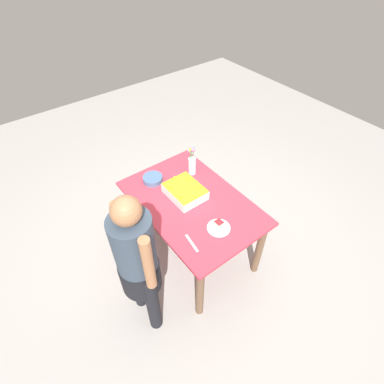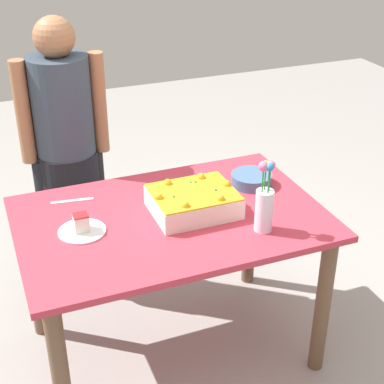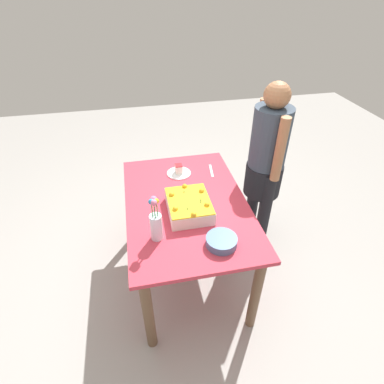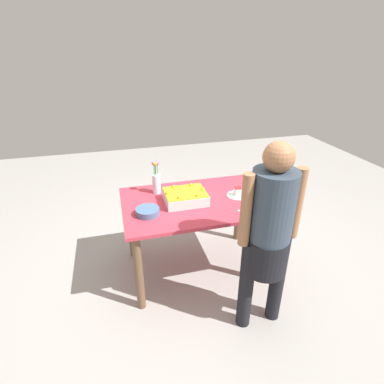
{
  "view_description": "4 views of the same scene",
  "coord_description": "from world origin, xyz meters",
  "px_view_note": "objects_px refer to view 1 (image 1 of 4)",
  "views": [
    {
      "loc": [
        -1.51,
        1.16,
        2.74
      ],
      "look_at": [
        0.0,
        -0.01,
        0.87
      ],
      "focal_mm": 28.0,
      "sensor_mm": 36.0,
      "label": 1
    },
    {
      "loc": [
        -0.72,
        -2.07,
        2.06
      ],
      "look_at": [
        0.08,
        -0.04,
        0.88
      ],
      "focal_mm": 55.0,
      "sensor_mm": 36.0,
      "label": 2
    },
    {
      "loc": [
        1.68,
        -0.3,
        2.12
      ],
      "look_at": [
        0.01,
        0.04,
        0.85
      ],
      "focal_mm": 28.0,
      "sensor_mm": 36.0,
      "label": 3
    },
    {
      "loc": [
        0.66,
        2.27,
        2.01
      ],
      "look_at": [
        0.05,
        0.02,
        0.86
      ],
      "focal_mm": 28.0,
      "sensor_mm": 36.0,
      "label": 4
    }
  ],
  "objects_px": {
    "sheet_cake": "(185,191)",
    "serving_plate_with_slice": "(219,226)",
    "flower_vase": "(192,163)",
    "person_standing": "(137,260)",
    "fruit_bowl": "(153,179)",
    "cake_knife": "(192,243)"
  },
  "relations": [
    {
      "from": "sheet_cake",
      "to": "cake_knife",
      "type": "height_order",
      "value": "sheet_cake"
    },
    {
      "from": "cake_knife",
      "to": "flower_vase",
      "type": "height_order",
      "value": "flower_vase"
    },
    {
      "from": "cake_knife",
      "to": "flower_vase",
      "type": "bearing_deg",
      "value": -30.0
    },
    {
      "from": "serving_plate_with_slice",
      "to": "person_standing",
      "type": "distance_m",
      "value": 0.73
    },
    {
      "from": "cake_knife",
      "to": "flower_vase",
      "type": "xyz_separation_m",
      "value": [
        0.69,
        -0.53,
        0.13
      ]
    },
    {
      "from": "sheet_cake",
      "to": "flower_vase",
      "type": "height_order",
      "value": "flower_vase"
    },
    {
      "from": "cake_knife",
      "to": "flower_vase",
      "type": "relative_size",
      "value": 0.6
    },
    {
      "from": "sheet_cake",
      "to": "serving_plate_with_slice",
      "type": "bearing_deg",
      "value": 178.72
    },
    {
      "from": "serving_plate_with_slice",
      "to": "person_standing",
      "type": "relative_size",
      "value": 0.13
    },
    {
      "from": "person_standing",
      "to": "fruit_bowl",
      "type": "bearing_deg",
      "value": 51.57
    },
    {
      "from": "serving_plate_with_slice",
      "to": "fruit_bowl",
      "type": "xyz_separation_m",
      "value": [
        0.84,
        0.12,
        0.0
      ]
    },
    {
      "from": "sheet_cake",
      "to": "flower_vase",
      "type": "relative_size",
      "value": 1.14
    },
    {
      "from": "flower_vase",
      "to": "person_standing",
      "type": "height_order",
      "value": "person_standing"
    },
    {
      "from": "serving_plate_with_slice",
      "to": "person_standing",
      "type": "xyz_separation_m",
      "value": [
        0.08,
        0.73,
        0.07
      ]
    },
    {
      "from": "fruit_bowl",
      "to": "flower_vase",
      "type": "bearing_deg",
      "value": -109.78
    },
    {
      "from": "flower_vase",
      "to": "sheet_cake",
      "type": "bearing_deg",
      "value": 130.69
    },
    {
      "from": "flower_vase",
      "to": "fruit_bowl",
      "type": "relative_size",
      "value": 1.63
    },
    {
      "from": "cake_knife",
      "to": "fruit_bowl",
      "type": "relative_size",
      "value": 0.98
    },
    {
      "from": "cake_knife",
      "to": "fruit_bowl",
      "type": "distance_m",
      "value": 0.84
    },
    {
      "from": "serving_plate_with_slice",
      "to": "person_standing",
      "type": "height_order",
      "value": "person_standing"
    },
    {
      "from": "flower_vase",
      "to": "person_standing",
      "type": "relative_size",
      "value": 0.21
    },
    {
      "from": "fruit_bowl",
      "to": "person_standing",
      "type": "distance_m",
      "value": 0.97
    }
  ]
}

